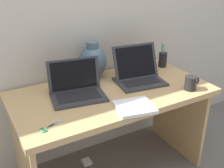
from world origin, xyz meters
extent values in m
cube|color=beige|center=(0.00, 0.39, 1.20)|extent=(4.40, 0.04, 2.40)
cube|color=tan|center=(0.00, 0.00, 0.68)|extent=(1.33, 0.69, 0.04)
cube|color=tan|center=(-0.63, 0.00, 0.33)|extent=(0.03, 0.59, 0.66)
cube|color=tan|center=(0.63, 0.00, 0.33)|extent=(0.03, 0.59, 0.66)
cube|color=#333338|center=(-0.24, 0.02, 0.71)|extent=(0.37, 0.29, 0.01)
cube|color=black|center=(-0.24, 0.02, 0.72)|extent=(0.29, 0.18, 0.00)
cube|color=#333338|center=(-0.22, 0.11, 0.82)|extent=(0.34, 0.10, 0.21)
cube|color=black|center=(-0.22, 0.11, 0.82)|extent=(0.30, 0.09, 0.19)
cube|color=#333338|center=(0.24, 0.02, 0.71)|extent=(0.36, 0.30, 0.01)
cube|color=black|center=(0.24, 0.02, 0.72)|extent=(0.28, 0.19, 0.00)
cube|color=#333338|center=(0.25, 0.10, 0.83)|extent=(0.34, 0.15, 0.24)
cube|color=black|center=(0.25, 0.10, 0.83)|extent=(0.30, 0.13, 0.21)
ellipsoid|color=slate|center=(0.00, 0.29, 0.82)|extent=(0.20, 0.20, 0.23)
cylinder|color=slate|center=(0.00, 0.29, 0.95)|extent=(0.09, 0.09, 0.05)
cube|color=white|center=(0.00, -0.27, 0.71)|extent=(0.26, 0.24, 0.02)
cylinder|color=black|center=(0.47, -0.24, 0.75)|extent=(0.08, 0.08, 0.10)
torus|color=black|center=(0.52, -0.24, 0.75)|extent=(0.05, 0.01, 0.05)
cylinder|color=black|center=(0.58, 0.19, 0.76)|extent=(0.07, 0.07, 0.12)
cylinder|color=#4CA566|center=(0.57, 0.18, 0.82)|extent=(0.01, 0.01, 0.16)
cylinder|color=#4CA566|center=(0.57, 0.20, 0.82)|extent=(0.01, 0.01, 0.16)
cylinder|color=#4CA566|center=(0.57, 0.20, 0.81)|extent=(0.02, 0.03, 0.15)
cube|color=#B7B7BC|center=(-0.47, -0.20, 0.70)|extent=(0.09, 0.06, 0.00)
cube|color=#B7B7BC|center=(-0.47, -0.20, 0.70)|extent=(0.10, 0.04, 0.00)
torus|color=#4CA566|center=(-0.54, -0.24, 0.71)|extent=(0.03, 0.04, 0.01)
torus|color=#4CA566|center=(-0.55, -0.22, 0.71)|extent=(0.03, 0.03, 0.01)
cube|color=white|center=(-0.13, 0.18, 0.01)|extent=(0.07, 0.07, 0.03)
camera|label=1|loc=(-0.83, -1.46, 1.53)|focal=44.78mm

